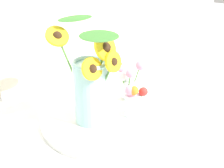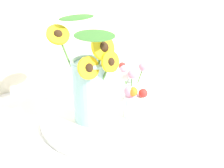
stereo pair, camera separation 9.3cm
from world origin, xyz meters
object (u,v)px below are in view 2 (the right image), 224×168
Objects in this scene: serving_tray at (112,114)px; vase_bulb_right at (131,85)px; mason_jar_sunflowers at (90,84)px; vase_small_center at (133,101)px.

serving_tray is 0.14m from vase_bulb_right.
mason_jar_sunflowers is 0.21m from vase_bulb_right.
mason_jar_sunflowers reaches higher than vase_bulb_right.
mason_jar_sunflowers is 2.87× the size of vase_small_center.
vase_bulb_right is (0.08, 0.09, 0.00)m from vase_small_center.
mason_jar_sunflowers is (-0.08, 0.02, 0.14)m from serving_tray.
vase_bulb_right reaches higher than serving_tray.
mason_jar_sunflowers reaches higher than serving_tray.
serving_tray is at bearing 118.86° from vase_small_center.
vase_small_center is at bearing -130.83° from vase_bulb_right.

